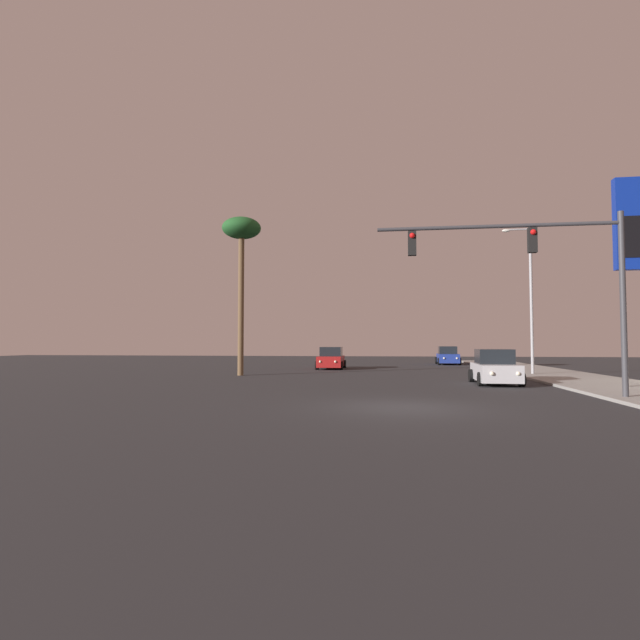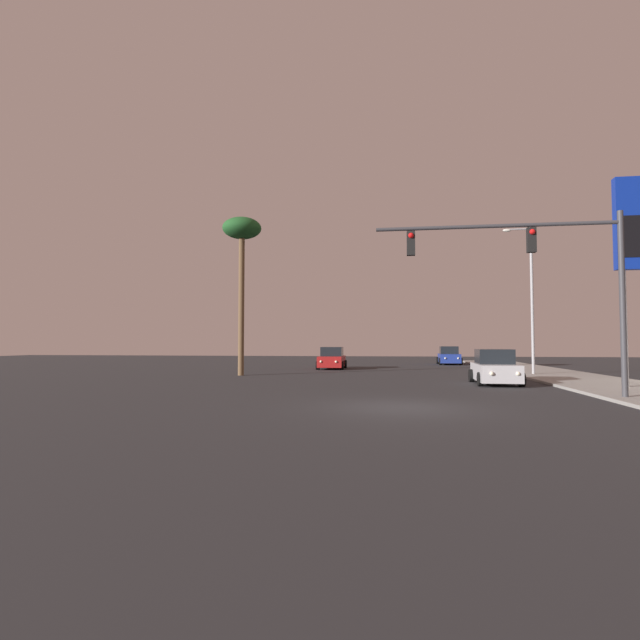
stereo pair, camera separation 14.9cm
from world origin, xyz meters
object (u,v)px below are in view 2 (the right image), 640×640
object	(u,v)px
car_blue	(449,356)
gas_station_sign	(640,235)
car_red	(332,359)
palm_tree_near	(242,238)
traffic_light_mast	(545,264)
street_lamp	(530,292)
car_silver	(495,368)

from	to	relation	value
car_blue	gas_station_sign	size ratio (longest dim) A/B	0.48
car_red	palm_tree_near	size ratio (longest dim) A/B	0.44
traffic_light_mast	gas_station_sign	xyz separation A→B (m)	(5.13, 4.28, 1.82)
traffic_light_mast	street_lamp	world-z (taller)	street_lamp
car_silver	car_red	distance (m)	16.16
street_lamp	palm_tree_near	world-z (taller)	palm_tree_near
car_silver	palm_tree_near	distance (m)	16.68
car_blue	street_lamp	bearing A→B (deg)	102.58
traffic_light_mast	street_lamp	bearing A→B (deg)	77.46
car_red	street_lamp	bearing A→B (deg)	152.41
car_red	gas_station_sign	xyz separation A→B (m)	(15.12, -15.28, 5.86)
car_red	street_lamp	size ratio (longest dim) A/B	0.48
street_lamp	palm_tree_near	bearing A→B (deg)	-173.03
car_blue	palm_tree_near	world-z (taller)	palm_tree_near
car_silver	car_red	size ratio (longest dim) A/B	1.00
car_red	palm_tree_near	bearing A→B (deg)	60.70
car_blue	gas_station_sign	bearing A→B (deg)	103.70
traffic_light_mast	palm_tree_near	distance (m)	18.63
street_lamp	car_blue	bearing A→B (deg)	100.94
car_red	palm_tree_near	xyz separation A→B (m)	(-4.60, -8.57, 7.73)
car_silver	car_red	bearing A→B (deg)	-52.06
car_blue	palm_tree_near	bearing A→B (deg)	53.03
car_silver	palm_tree_near	size ratio (longest dim) A/B	0.44
palm_tree_near	car_blue	bearing A→B (deg)	51.38
traffic_light_mast	street_lamp	size ratio (longest dim) A/B	0.96
traffic_light_mast	gas_station_sign	world-z (taller)	gas_station_sign
car_blue	car_red	bearing A→B (deg)	45.63
gas_station_sign	street_lamp	bearing A→B (deg)	104.05
car_silver	street_lamp	distance (m)	8.66
gas_station_sign	car_silver	bearing A→B (deg)	158.79
street_lamp	palm_tree_near	size ratio (longest dim) A/B	0.92
car_silver	palm_tree_near	world-z (taller)	palm_tree_near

